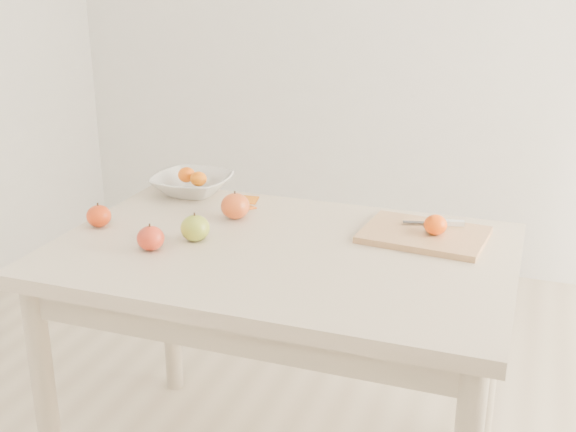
% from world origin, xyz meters
% --- Properties ---
extents(table, '(1.20, 0.80, 0.75)m').
position_xyz_m(table, '(0.00, 0.00, 0.65)').
color(table, beige).
rests_on(table, ground).
extents(cutting_board, '(0.35, 0.27, 0.02)m').
position_xyz_m(cutting_board, '(0.34, 0.19, 0.76)').
color(cutting_board, tan).
rests_on(cutting_board, table).
extents(board_tangerine, '(0.06, 0.06, 0.05)m').
position_xyz_m(board_tangerine, '(0.37, 0.18, 0.80)').
color(board_tangerine, '#DB4C07').
rests_on(board_tangerine, cutting_board).
extents(fruit_bowl, '(0.25, 0.25, 0.06)m').
position_xyz_m(fruit_bowl, '(-0.43, 0.34, 0.78)').
color(fruit_bowl, silver).
rests_on(fruit_bowl, table).
extents(bowl_tangerine_near, '(0.06, 0.06, 0.05)m').
position_xyz_m(bowl_tangerine_near, '(-0.45, 0.35, 0.81)').
color(bowl_tangerine_near, '#E34E08').
rests_on(bowl_tangerine_near, fruit_bowl).
extents(bowl_tangerine_far, '(0.05, 0.05, 0.05)m').
position_xyz_m(bowl_tangerine_far, '(-0.40, 0.32, 0.81)').
color(bowl_tangerine_far, '#DB6507').
rests_on(bowl_tangerine_far, fruit_bowl).
extents(orange_peel_a, '(0.06, 0.05, 0.01)m').
position_xyz_m(orange_peel_a, '(-0.23, 0.32, 0.75)').
color(orange_peel_a, '#D2660E').
rests_on(orange_peel_a, table).
extents(orange_peel_b, '(0.06, 0.05, 0.01)m').
position_xyz_m(orange_peel_b, '(-0.20, 0.26, 0.75)').
color(orange_peel_b, '#C6530D').
rests_on(orange_peel_b, table).
extents(paring_knife, '(0.17, 0.06, 0.01)m').
position_xyz_m(paring_knife, '(0.39, 0.26, 0.78)').
color(paring_knife, white).
rests_on(paring_knife, cutting_board).
extents(apple_green, '(0.08, 0.08, 0.07)m').
position_xyz_m(apple_green, '(-0.23, -0.03, 0.79)').
color(apple_green, olive).
rests_on(apple_green, table).
extents(apple_red_b, '(0.07, 0.07, 0.06)m').
position_xyz_m(apple_red_b, '(-0.31, -0.13, 0.78)').
color(apple_red_b, maroon).
rests_on(apple_red_b, table).
extents(apple_red_a, '(0.08, 0.08, 0.08)m').
position_xyz_m(apple_red_a, '(-0.20, 0.16, 0.79)').
color(apple_red_a, '#A22A1D').
rests_on(apple_red_a, table).
extents(apple_red_d, '(0.07, 0.07, 0.06)m').
position_xyz_m(apple_red_d, '(-0.54, -0.03, 0.78)').
color(apple_red_d, '#951004').
rests_on(apple_red_d, table).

